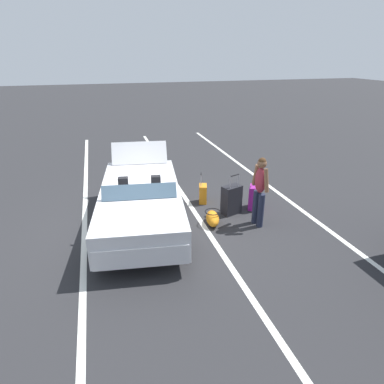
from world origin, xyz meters
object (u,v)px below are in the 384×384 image
Objects in this scene: duffel_bag at (213,218)px; suitcase_medium_bright at (254,197)px; convertible_car at (141,207)px; traveler_person at (260,188)px; suitcase_large_black at (231,200)px; suitcase_small_carryon at (203,194)px.

suitcase_medium_bright is at bearing 111.87° from duffel_bag.
convertible_car is at bearing -95.94° from duffel_bag.
duffel_bag is at bearing 91.98° from convertible_car.
suitcase_large_black is at bearing -71.69° from traveler_person.
convertible_car reaches higher than suitcase_small_carryon.
convertible_car is 2.66× the size of traveler_person.
suitcase_medium_bright is at bearing -14.55° from suitcase_small_carryon.
convertible_car is 4.14× the size of suitcase_large_black.
suitcase_large_black reaches higher than duffel_bag.
convertible_car is 4.47× the size of suitcase_medium_bright.
duffel_bag is (0.53, -1.31, -0.16)m from suitcase_medium_bright.
suitcase_small_carryon is at bearing 11.35° from suitcase_large_black.
suitcase_large_black is 1.54× the size of duffel_bag.
suitcase_small_carryon is 1.21× the size of duffel_bag.
suitcase_large_black is 0.96m from suitcase_small_carryon.
suitcase_medium_bright is (-0.10, 0.67, -0.06)m from suitcase_large_black.
duffel_bag is at bearing 104.46° from suitcase_large_black.
traveler_person is at bearing 73.22° from duffel_bag.
traveler_person reaches higher than suitcase_medium_bright.
suitcase_small_carryon is at bearing -0.57° from suitcase_medium_bright.
suitcase_large_black is (-0.25, 2.29, -0.22)m from convertible_car.
convertible_car is at bearing -131.82° from suitcase_small_carryon.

